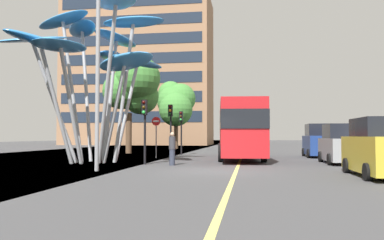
% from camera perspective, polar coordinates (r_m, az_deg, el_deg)
% --- Properties ---
extents(ground, '(120.00, 240.00, 0.10)m').
position_cam_1_polar(ground, '(16.64, 0.33, -7.73)').
color(ground, '#424244').
extents(red_bus, '(3.41, 11.51, 3.77)m').
position_cam_1_polar(red_bus, '(25.22, 7.04, -1.11)').
color(red_bus, red).
rests_on(red_bus, ground).
extents(leaf_sculpture, '(9.38, 9.16, 9.06)m').
position_cam_1_polar(leaf_sculpture, '(22.81, -14.28, 10.42)').
color(leaf_sculpture, '#9EA0A5').
rests_on(leaf_sculpture, ground).
extents(traffic_light_kerb_near, '(0.28, 0.42, 3.39)m').
position_cam_1_polar(traffic_light_kerb_near, '(20.16, -7.11, 0.37)').
color(traffic_light_kerb_near, black).
rests_on(traffic_light_kerb_near, ground).
extents(traffic_light_kerb_far, '(0.28, 0.42, 3.60)m').
position_cam_1_polar(traffic_light_kerb_far, '(25.64, -3.23, 0.09)').
color(traffic_light_kerb_far, black).
rests_on(traffic_light_kerb_far, ground).
extents(traffic_light_island_mid, '(0.28, 0.42, 3.44)m').
position_cam_1_polar(traffic_light_island_mid, '(30.06, -1.64, -0.49)').
color(traffic_light_island_mid, black).
rests_on(traffic_light_island_mid, ground).
extents(car_parked_near, '(2.04, 4.50, 2.17)m').
position_cam_1_polar(car_parked_near, '(15.63, 26.51, -3.89)').
color(car_parked_near, gold).
rests_on(car_parked_near, ground).
extents(car_parked_mid, '(2.06, 4.11, 2.15)m').
position_cam_1_polar(car_parked_mid, '(22.20, 21.55, -3.51)').
color(car_parked_mid, gray).
rests_on(car_parked_mid, ground).
extents(car_parked_far, '(2.09, 3.91, 2.35)m').
position_cam_1_polar(car_parked_far, '(28.49, 18.52, -3.09)').
color(car_parked_far, navy).
rests_on(car_parked_far, ground).
extents(street_lamp, '(1.32, 0.44, 8.88)m').
position_cam_1_polar(street_lamp, '(17.22, -13.11, 11.13)').
color(street_lamp, gray).
rests_on(street_lamp, ground).
extents(tree_pavement_near, '(5.17, 4.45, 8.37)m').
position_cam_1_polar(tree_pavement_near, '(33.42, -8.96, 4.83)').
color(tree_pavement_near, brown).
rests_on(tree_pavement_near, ground).
extents(tree_pavement_far, '(4.63, 5.50, 8.13)m').
position_cam_1_polar(tree_pavement_far, '(45.06, -2.51, 2.67)').
color(tree_pavement_far, brown).
rests_on(tree_pavement_far, ground).
extents(pedestrian, '(0.34, 0.34, 1.70)m').
position_cam_1_polar(pedestrian, '(19.56, -2.97, -4.28)').
color(pedestrian, '#2D3342').
rests_on(pedestrian, ground).
extents(no_entry_sign, '(0.60, 0.12, 2.80)m').
position_cam_1_polar(no_entry_sign, '(26.10, -5.38, -1.61)').
color(no_entry_sign, gray).
rests_on(no_entry_sign, ground).
extents(backdrop_building, '(24.89, 10.71, 24.97)m').
position_cam_1_polar(backdrop_building, '(67.57, -7.87, 6.99)').
color(backdrop_building, '#936B4C').
rests_on(backdrop_building, ground).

